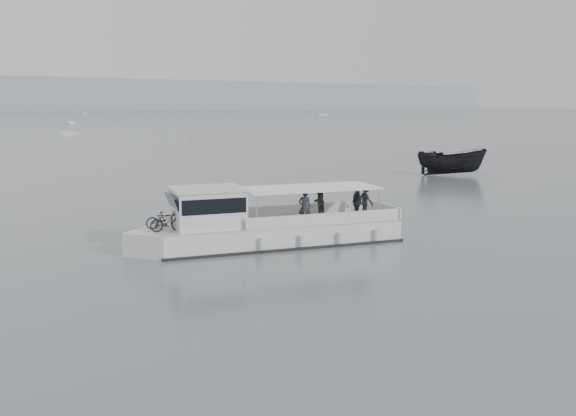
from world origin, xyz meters
TOP-DOWN VIEW (x-y plane):
  - ground at (0.00, 0.00)m, footprint 1400.00×1400.00m
  - tour_boat at (-5.68, -1.54)m, footprint 12.35×5.98m
  - dark_motorboat at (24.05, 11.79)m, footprint 6.17×5.59m

SIDE VIEW (x-z plane):
  - ground at x=0.00m, z-range 0.00..0.00m
  - tour_boat at x=-5.68m, z-range -1.75..3.46m
  - dark_motorboat at x=24.05m, z-range 0.00..2.35m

